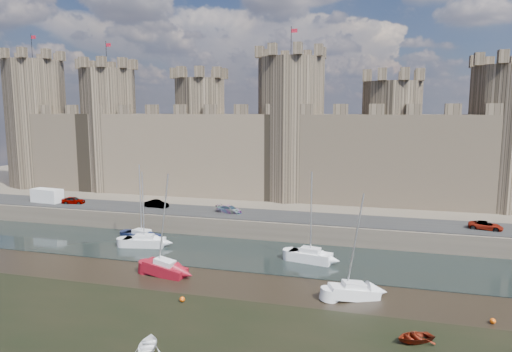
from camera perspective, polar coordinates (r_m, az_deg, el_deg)
The scene contains 18 objects.
water_channel at distance 55.97m, azimuth -2.66°, elevation -9.59°, with size 160.00×12.00×0.08m, color black.
quay at distance 89.65m, azimuth 4.42°, elevation -2.01°, with size 160.00×60.00×2.50m, color #4C443A.
road at distance 64.55m, azimuth 0.06°, elevation -4.85°, with size 160.00×7.00×0.10m, color black.
castle at distance 76.81m, azimuth 2.34°, elevation 4.13°, with size 108.50×11.00×29.00m.
car_0 at distance 77.33m, azimuth -21.86°, elevation -2.84°, with size 1.41×3.51×1.20m, color gray.
car_1 at distance 70.66m, azimuth -12.31°, elevation -3.44°, with size 1.27×3.63×1.20m, color gray.
car_2 at distance 65.61m, azimuth -3.35°, elevation -4.19°, with size 1.58×3.89×1.13m, color gray.
car_3 at distance 63.25m, azimuth 26.77°, elevation -5.56°, with size 1.81×3.94×1.09m, color gray.
van at distance 80.02m, azimuth -24.65°, elevation -2.27°, with size 5.10×2.04×2.23m, color silver.
sailboat_0 at distance 59.88m, azimuth -13.78°, elevation -7.91°, with size 5.38×2.89×9.54m.
sailboat_1 at distance 61.96m, azimuth -14.09°, elevation -7.33°, with size 5.41×3.15×10.19m.
sailboat_2 at distance 52.87m, azimuth 6.81°, elevation -9.83°, with size 5.07×2.75×10.35m.
sailboat_4 at distance 49.54m, azimuth -11.32°, elevation -11.24°, with size 4.85×2.46×10.83m.
sailboat_5 at distance 44.06m, azimuth 12.11°, elevation -13.87°, with size 4.91×3.46×9.88m.
dinghy_2 at distance 35.99m, azimuth -13.32°, elevation -19.95°, with size 2.04×0.59×2.85m, color white.
dinghy_4 at distance 37.99m, azimuth 19.19°, elevation -18.57°, with size 2.19×0.64×3.07m, color maroon.
buoy_1 at distance 43.13m, azimuth -9.20°, elevation -14.97°, with size 0.49×0.49×0.49m, color #E4500A.
buoy_3 at distance 43.25m, azimuth 27.49°, elevation -15.78°, with size 0.46×0.46×0.46m, color #E7540A.
Camera 1 is at (16.47, -26.68, 17.17)m, focal length 32.00 mm.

